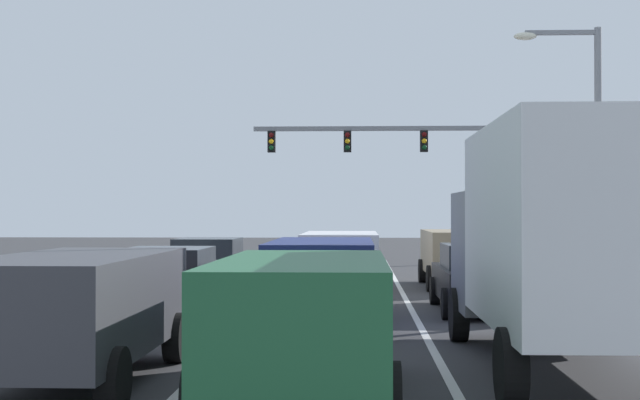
{
  "coord_description": "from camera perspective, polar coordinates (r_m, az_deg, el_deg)",
  "views": [
    {
      "loc": [
        0.51,
        -4.73,
        2.23
      ],
      "look_at": [
        -0.97,
        29.98,
        2.68
      ],
      "focal_mm": 51.28,
      "sensor_mm": 36.0,
      "label": 1
    }
  ],
  "objects": [
    {
      "name": "ground_plane",
      "position": [
        19.25,
        0.93,
        -7.4
      ],
      "size": [
        120.0,
        120.0,
        0.0
      ],
      "primitive_type": "plane",
      "color": "#333335"
    },
    {
      "name": "lane_stripe_between_right_lane_and_center_lane",
      "position": [
        22.84,
        5.46,
        -6.33
      ],
      "size": [
        0.14,
        39.55,
        0.01
      ],
      "primitive_type": "cube",
      "color": "silver",
      "rests_on": "ground"
    },
    {
      "name": "lane_stripe_between_center_lane_and_left_lane",
      "position": [
        22.92,
        -3.11,
        -6.32
      ],
      "size": [
        0.14,
        39.55,
        0.01
      ],
      "primitive_type": "cube",
      "color": "silver",
      "rests_on": "ground"
    },
    {
      "name": "snow_bank_right_shoulder",
      "position": [
        23.69,
        18.42,
        -5.31
      ],
      "size": [
        1.58,
        39.55,
        0.65
      ],
      "primitive_type": "cube",
      "color": "silver",
      "rests_on": "ground"
    },
    {
      "name": "snow_bank_left_shoulder",
      "position": [
        24.0,
        -15.87,
        -5.45
      ],
      "size": [
        1.36,
        39.55,
        0.5
      ],
      "primitive_type": "cube",
      "color": "silver",
      "rests_on": "ground"
    },
    {
      "name": "box_truck_right_lane_nearest",
      "position": [
        13.18,
        14.92,
        -2.15
      ],
      "size": [
        2.53,
        7.2,
        3.36
      ],
      "color": "slate",
      "rests_on": "ground"
    },
    {
      "name": "sedan_black_right_lane_second",
      "position": [
        20.73,
        10.0,
        -4.79
      ],
      "size": [
        2.0,
        4.5,
        1.51
      ],
      "color": "black",
      "rests_on": "ground"
    },
    {
      "name": "suv_tan_right_lane_third",
      "position": [
        27.44,
        8.67,
        -3.27
      ],
      "size": [
        2.16,
        4.9,
        1.67
      ],
      "color": "#937F60",
      "rests_on": "ground"
    },
    {
      "name": "suv_green_center_lane_nearest",
      "position": [
        10.91,
        -1.07,
        -7.12
      ],
      "size": [
        2.16,
        4.9,
        1.67
      ],
      "color": "#1E5633",
      "rests_on": "ground"
    },
    {
      "name": "suv_navy_center_lane_second",
      "position": [
        17.79,
        0.14,
        -4.65
      ],
      "size": [
        2.16,
        4.9,
        1.67
      ],
      "color": "navy",
      "rests_on": "ground"
    },
    {
      "name": "suv_white_center_lane_third",
      "position": [
        24.41,
        1.28,
        -3.6
      ],
      "size": [
        2.16,
        4.9,
        1.67
      ],
      "color": "silver",
      "rests_on": "ground"
    },
    {
      "name": "suv_charcoal_left_lane_nearest",
      "position": [
        12.31,
        -15.01,
        -6.37
      ],
      "size": [
        2.16,
        4.9,
        1.67
      ],
      "color": "#38383D",
      "rests_on": "ground"
    },
    {
      "name": "sedan_maroon_left_lane_second",
      "position": [
        18.65,
        -9.49,
        -5.24
      ],
      "size": [
        2.0,
        4.5,
        1.51
      ],
      "color": "maroon",
      "rests_on": "ground"
    },
    {
      "name": "sedan_silver_left_lane_third",
      "position": [
        25.26,
        -6.95,
        -4.07
      ],
      "size": [
        2.0,
        4.5,
        1.51
      ],
      "color": "#B7BABF",
      "rests_on": "ground"
    },
    {
      "name": "traffic_light_gantry",
      "position": [
        40.81,
        5.63,
        2.77
      ],
      "size": [
        10.94,
        0.47,
        6.2
      ],
      "color": "slate",
      "rests_on": "ground"
    },
    {
      "name": "street_lamp_right_far",
      "position": [
        29.05,
        16.26,
        4.22
      ],
      "size": [
        2.66,
        0.36,
        7.86
      ],
      "color": "gray",
      "rests_on": "ground"
    }
  ]
}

